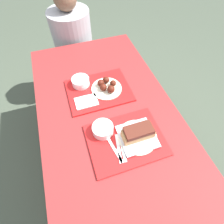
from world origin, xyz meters
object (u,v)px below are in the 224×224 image
bowl_coleslaw_near (103,129)px  brisket_sandwich_plate (138,134)px  bowl_coleslaw_far (81,81)px  tray_far (99,90)px  tray_near (126,140)px  person_seated_across (72,36)px  wings_plate_far (107,86)px

bowl_coleslaw_near → brisket_sandwich_plate: size_ratio=0.54×
bowl_coleslaw_near → bowl_coleslaw_far: 0.41m
tray_far → bowl_coleslaw_far: bowl_coleslaw_far is taller
bowl_coleslaw_near → bowl_coleslaw_far: same height
tray_near → bowl_coleslaw_near: 0.14m
tray_far → bowl_coleslaw_far: (-0.10, 0.09, 0.04)m
brisket_sandwich_plate → bowl_coleslaw_far: bearing=112.5°
person_seated_across → tray_far: bearing=-87.3°
bowl_coleslaw_far → tray_near: bearing=-73.8°
bowl_coleslaw_near → person_seated_across: bearing=88.7°
tray_near → bowl_coleslaw_far: bowl_coleslaw_far is taller
brisket_sandwich_plate → wings_plate_far: 0.42m
tray_far → brisket_sandwich_plate: 0.43m
tray_near → person_seated_across: size_ratio=0.59×
tray_near → person_seated_across: person_seated_across is taller
brisket_sandwich_plate → bowl_coleslaw_far: 0.55m
bowl_coleslaw_far → bowl_coleslaw_near: bearing=-84.7°
wings_plate_far → person_seated_across: bearing=96.5°
brisket_sandwich_plate → person_seated_across: (-0.15, 1.24, -0.10)m
bowl_coleslaw_far → wings_plate_far: (0.16, -0.10, -0.01)m
tray_near → tray_far: 0.41m
person_seated_across → bowl_coleslaw_far: bearing=-95.0°
tray_near → wings_plate_far: bearing=88.1°
wings_plate_far → tray_far: bearing=174.8°
tray_far → brisket_sandwich_plate: size_ratio=1.89×
wings_plate_far → bowl_coleslaw_near: bearing=-111.0°
tray_near → wings_plate_far: (0.01, 0.41, 0.03)m
brisket_sandwich_plate → wings_plate_far: (-0.05, 0.41, -0.01)m
bowl_coleslaw_near → person_seated_across: 1.15m
tray_far → wings_plate_far: (0.06, -0.01, 0.03)m
tray_far → bowl_coleslaw_far: bearing=139.0°
brisket_sandwich_plate → person_seated_across: bearing=96.7°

